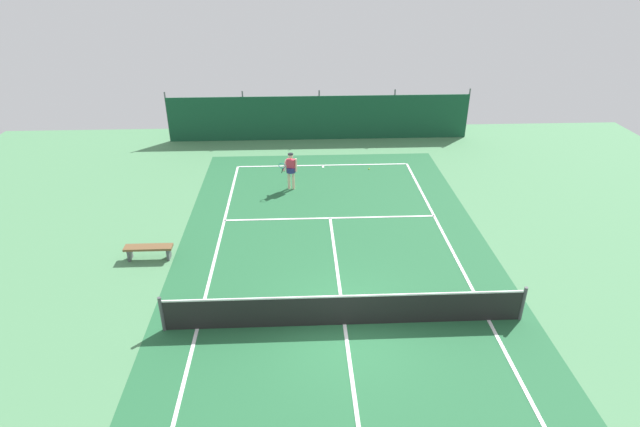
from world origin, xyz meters
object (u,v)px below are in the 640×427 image
object	(u,v)px
tennis_net	(345,310)
tennis_ball_near_player	(369,169)
tennis_player	(291,169)
courtside_bench	(149,249)

from	to	relation	value
tennis_net	tennis_ball_near_player	world-z (taller)	tennis_net
tennis_net	tennis_player	distance (m)	9.37
tennis_player	tennis_ball_near_player	xyz separation A→B (m)	(3.70, 2.05, -0.93)
tennis_player	tennis_ball_near_player	bearing A→B (deg)	-139.09
tennis_ball_near_player	courtside_bench	distance (m)	11.36
tennis_net	courtside_bench	bearing A→B (deg)	149.31
tennis_player	courtside_bench	xyz separation A→B (m)	(-4.78, -5.49, -0.59)
tennis_ball_near_player	courtside_bench	world-z (taller)	courtside_bench
courtside_bench	tennis_net	bearing A→B (deg)	-30.69
tennis_net	courtside_bench	xyz separation A→B (m)	(-6.31, 3.75, -0.14)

